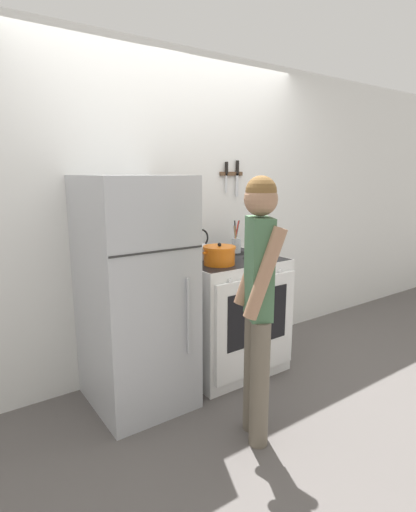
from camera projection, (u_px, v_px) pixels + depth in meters
name	position (u px, v px, depth m)	size (l,w,h in m)	color
ground_plane	(176.00, 361.00, 3.47)	(14.00, 14.00, 0.00)	#5B5654
wall_back	(171.00, 214.00, 3.24)	(10.00, 0.06, 2.55)	silver
refrigerator	(135.00, 293.00, 2.73)	(0.63, 0.74, 1.59)	#B7BABF
stove_range	(229.00, 314.00, 3.25)	(0.81, 0.72, 0.93)	white
dutch_oven_pot	(219.00, 255.00, 2.95)	(0.29, 0.24, 0.16)	orange
tea_kettle	(201.00, 250.00, 3.18)	(0.25, 0.20, 0.24)	silver
utensil_jar	(236.00, 244.00, 3.39)	(0.08, 0.08, 0.28)	silver
person	(258.00, 296.00, 2.30)	(0.35, 0.39, 1.59)	#6B6051
wall_knife_strip	(232.00, 173.00, 3.46)	(0.24, 0.03, 0.31)	brown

